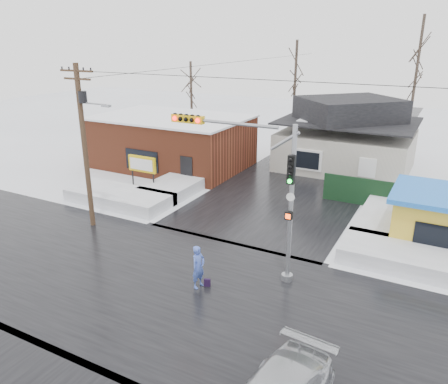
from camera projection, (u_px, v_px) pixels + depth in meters
The scene contains 19 objects.
ground at pixel (174, 290), 18.73m from camera, with size 120.00×120.00×0.00m, color white.
road_ns at pixel (174, 289), 18.73m from camera, with size 10.00×120.00×0.02m, color black.
road_ew at pixel (174, 289), 18.73m from camera, with size 120.00×10.00×0.02m, color black.
snowbank_nw at pixel (120, 197), 28.39m from camera, with size 7.00×3.00×0.80m, color white.
snowbank_ne at pixel (418, 259), 20.44m from camera, with size 7.00×3.00×0.80m, color white.
snowbank_nside_w at pixel (187, 180), 31.67m from camera, with size 3.00×8.00×0.80m, color white.
snowbank_nside_e at pixel (389, 215), 25.49m from camera, with size 3.00×8.00×0.80m, color white.
traffic_signal at pixel (257, 179), 18.60m from camera, with size 6.05×0.68×7.00m.
utility_pole at pixel (85, 138), 23.42m from camera, with size 3.15×0.44×9.00m.
brick_building at pixel (172, 141), 36.19m from camera, with size 12.20×8.20×4.12m.
marquee_sign at pixel (142, 165), 29.96m from camera, with size 2.20×0.21×2.55m.
house at pixel (347, 137), 35.26m from camera, with size 10.40×8.40×5.76m.
kiosk at pixel (437, 218), 22.36m from camera, with size 4.60×4.60×2.88m.
fence at pixel (387, 196), 27.20m from camera, with size 8.00×0.12×1.80m, color black.
tree_far_left at pixel (296, 64), 39.45m from camera, with size 3.00×3.00×10.00m.
tree_far_mid at pixel (420, 46), 36.17m from camera, with size 3.00×3.00×12.00m.
tree_far_west at pixel (191, 79), 42.74m from camera, with size 3.00×3.00×8.00m.
pedestrian at pixel (198, 267), 18.62m from camera, with size 0.70×0.46×1.92m, color #4661C5.
shopping_bag at pixel (207, 283), 18.91m from camera, with size 0.28×0.12×0.35m, color black.
Camera 1 is at (9.49, -13.33, 10.25)m, focal length 35.00 mm.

